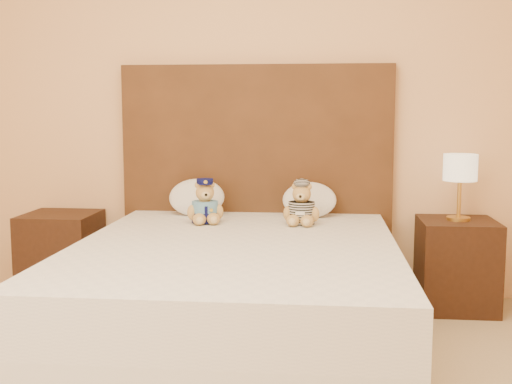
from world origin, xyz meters
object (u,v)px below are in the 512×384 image
(pillow_right, at_px, (309,198))
(lamp, at_px, (460,171))
(teddy_police, at_px, (205,201))
(teddy_prisoner, at_px, (302,204))
(bed, at_px, (236,296))
(pillow_left, at_px, (197,195))
(nightstand_right, at_px, (456,265))
(nightstand_left, at_px, (62,255))

(pillow_right, bearing_deg, lamp, -1.91)
(teddy_police, xyz_separation_m, teddy_prisoner, (0.57, 0.00, -0.01))
(bed, relative_size, pillow_left, 5.65)
(pillow_right, bearing_deg, nightstand_right, -1.91)
(nightstand_left, relative_size, lamp, 1.38)
(lamp, distance_m, pillow_right, 0.92)
(bed, relative_size, pillow_right, 6.00)
(lamp, bearing_deg, pillow_right, 178.09)
(nightstand_left, bearing_deg, pillow_left, 1.93)
(teddy_prisoner, xyz_separation_m, pillow_right, (0.04, 0.28, -0.01))
(teddy_police, bearing_deg, pillow_left, 95.13)
(nightstand_right, distance_m, pillow_left, 1.66)
(teddy_prisoner, bearing_deg, bed, -114.44)
(bed, xyz_separation_m, nightstand_right, (1.25, 0.80, -0.00))
(lamp, bearing_deg, nightstand_right, 0.00)
(nightstand_right, relative_size, pillow_left, 1.55)
(nightstand_left, relative_size, nightstand_right, 1.00)
(bed, relative_size, lamp, 5.00)
(bed, xyz_separation_m, teddy_prisoner, (0.31, 0.55, 0.40))
(lamp, distance_m, pillow_left, 1.62)
(pillow_left, bearing_deg, pillow_right, 0.00)
(nightstand_left, height_order, pillow_right, pillow_right)
(nightstand_right, relative_size, pillow_right, 1.65)
(teddy_prisoner, distance_m, pillow_right, 0.28)
(nightstand_right, bearing_deg, lamp, 180.00)
(nightstand_left, distance_m, pillow_right, 1.65)
(bed, distance_m, lamp, 1.59)
(teddy_prisoner, bearing_deg, teddy_police, -174.98)
(lamp, bearing_deg, teddy_prisoner, -165.10)
(lamp, relative_size, teddy_prisoner, 1.61)
(lamp, bearing_deg, bed, -147.38)
(teddy_police, bearing_deg, bed, -80.45)
(nightstand_left, relative_size, teddy_prisoner, 2.22)
(pillow_left, bearing_deg, nightstand_left, -178.07)
(nightstand_left, xyz_separation_m, teddy_prisoner, (1.56, -0.25, 0.40))
(pillow_left, height_order, pillow_right, pillow_left)
(bed, height_order, pillow_left, pillow_left)
(nightstand_left, height_order, lamp, lamp)
(pillow_left, distance_m, pillow_right, 0.71)
(bed, relative_size, nightstand_left, 3.64)
(pillow_left, bearing_deg, nightstand_right, -1.07)
(lamp, relative_size, pillow_right, 1.20)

